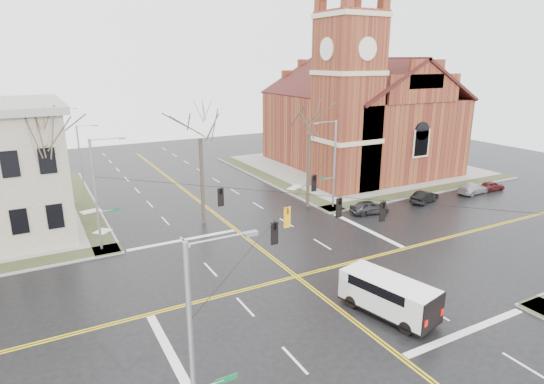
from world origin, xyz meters
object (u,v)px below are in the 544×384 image
parked_car_d (491,186)px  tree_ne (309,128)px  signal_pole_nw (98,192)px  tree_nw_far (44,143)px  parked_car_b (425,197)px  church (357,109)px  signal_pole_ne (333,162)px  streetlight_north_a (82,158)px  cargo_van (385,292)px  signal_pole_sw (196,350)px  parked_car_c (473,188)px  streetlight_north_b (65,133)px  parked_car_a (369,207)px  tree_nw_near (200,133)px

parked_car_d → tree_ne: size_ratio=0.29×
signal_pole_nw → tree_nw_far: tree_nw_far is taller
parked_car_b → parked_car_d: 10.57m
parked_car_b → tree_ne: 15.03m
church → signal_pole_ne: 19.22m
streetlight_north_a → cargo_van: bearing=-69.6°
signal_pole_sw → streetlight_north_a: 39.51m
parked_car_c → parked_car_d: size_ratio=1.28×
streetlight_north_b → tree_ne: tree_ne is taller
cargo_van → tree_nw_far: bearing=116.4°
parked_car_a → tree_nw_far: size_ratio=0.32×
streetlight_north_a → parked_car_b: (31.99, -19.68, -3.83)m
streetlight_north_a → parked_car_d: streetlight_north_a is taller
signal_pole_ne → signal_pole_sw: same height
signal_pole_nw → parked_car_a: 25.55m
church → parked_car_b: size_ratio=7.08×
signal_pole_ne → parked_car_d: (20.58, -3.52, -4.38)m
streetlight_north_a → parked_car_d: bearing=-25.2°
parked_car_b → tree_ne: tree_ne is taller
signal_pole_nw → tree_ne: tree_ne is taller
streetlight_north_a → tree_nw_near: 17.12m
signal_pole_sw → cargo_van: bearing=19.8°
parked_car_b → cargo_van: bearing=113.3°
tree_nw_far → tree_nw_near: tree_nw_far is taller
streetlight_north_a → tree_nw_far: tree_nw_far is taller
church → tree_nw_near: 28.74m
parked_car_b → signal_pole_ne: bearing=57.6°
signal_pole_ne → parked_car_b: signal_pole_ne is taller
signal_pole_nw → parked_car_c: (40.17, -3.37, -4.33)m
church → parked_car_a: church is taller
signal_pole_nw → parked_car_a: bearing=-7.3°
tree_ne → signal_pole_sw: bearing=-130.2°
tree_nw_near → streetlight_north_a: bearing=122.0°
signal_pole_ne → parked_car_c: bearing=-10.9°
church → streetlight_north_b: (-35.42, 23.22, -3.97)m
signal_pole_ne → tree_nw_near: size_ratio=0.76×
parked_car_b → parked_car_d: parked_car_b is taller
parked_car_b → parked_car_d: size_ratio=1.17×
streetlight_north_a → tree_nw_far: bearing=-105.0°
streetlight_north_b → parked_car_b: bearing=-51.1°
streetlight_north_b → tree_nw_far: 34.98m
church → signal_pole_sw: bearing=-134.8°
streetlight_north_b → parked_car_d: 58.55m
signal_pole_nw → parked_car_c: 40.54m
signal_pole_ne → tree_ne: tree_ne is taller
signal_pole_nw → parked_car_b: size_ratio=2.32×
streetlight_north_b → tree_ne: size_ratio=0.70×
parked_car_d → tree_nw_far: size_ratio=0.27×
signal_pole_nw → tree_nw_near: 10.43m
streetlight_north_b → parked_car_c: bearing=-45.3°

